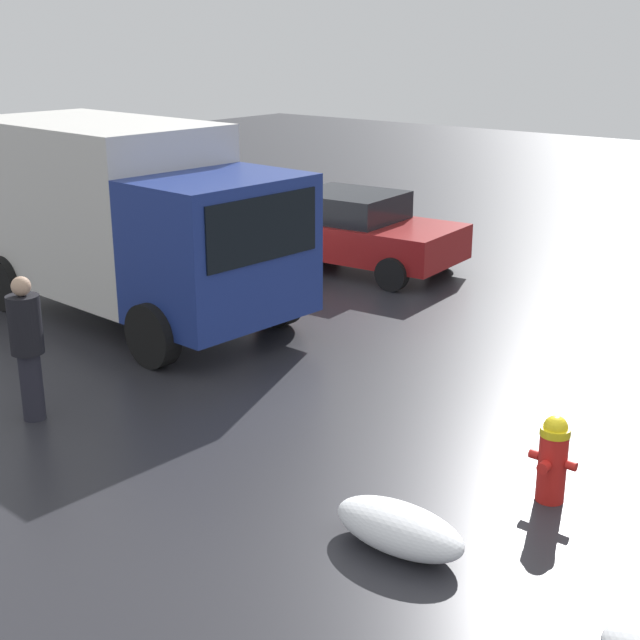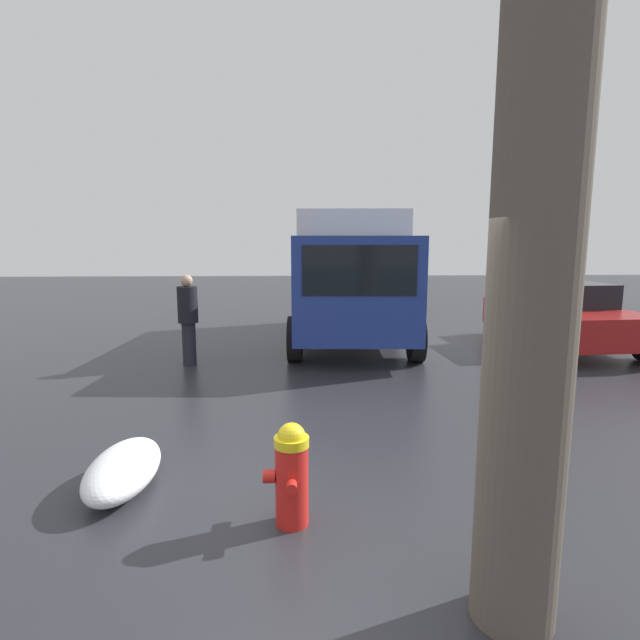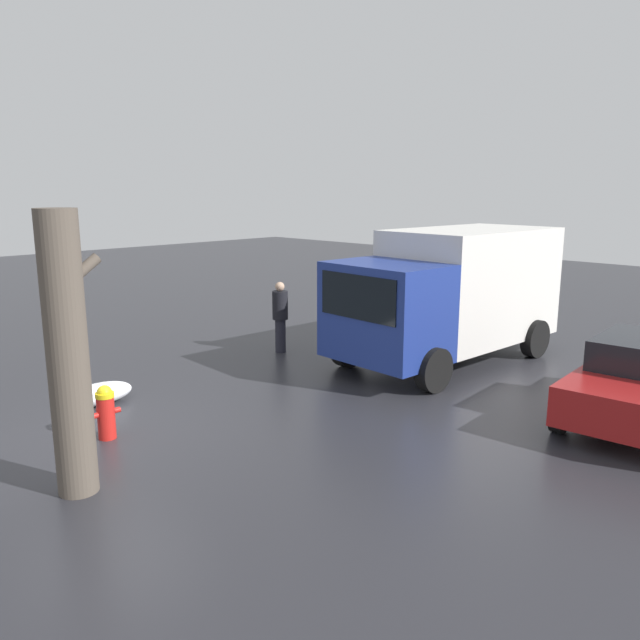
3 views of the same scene
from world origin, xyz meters
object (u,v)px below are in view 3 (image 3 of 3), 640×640
delivery_truck (451,291)px  pedestrian (280,314)px  fire_hydrant (106,411)px  tree_trunk (68,355)px

delivery_truck → pedestrian: 4.10m
fire_hydrant → delivery_truck: (7.84, -1.30, 1.18)m
fire_hydrant → pedestrian: size_ratio=0.51×
pedestrian → tree_trunk: bearing=65.7°
pedestrian → fire_hydrant: bearing=58.5°
fire_hydrant → tree_trunk: tree_trunk is taller
tree_trunk → delivery_truck: tree_trunk is taller
tree_trunk → delivery_truck: size_ratio=0.62×
tree_trunk → pedestrian: (6.69, 3.46, -0.92)m
delivery_truck → fire_hydrant: bearing=83.7°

